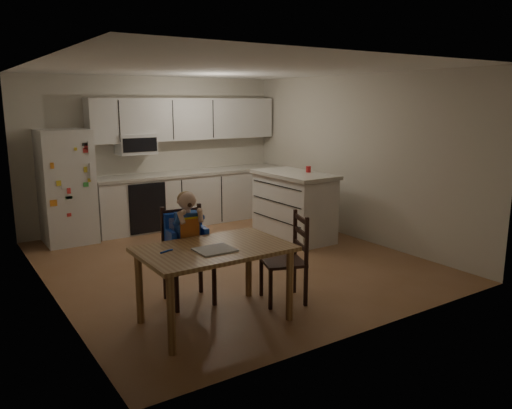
{
  "coord_description": "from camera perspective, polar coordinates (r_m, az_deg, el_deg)",
  "views": [
    {
      "loc": [
        -3.22,
        -5.53,
        2.1
      ],
      "look_at": [
        -0.19,
        -0.93,
        0.96
      ],
      "focal_mm": 35.0,
      "sensor_mm": 36.0,
      "label": 1
    }
  ],
  "objects": [
    {
      "name": "room",
      "position": [
        6.87,
        -5.17,
        4.56
      ],
      "size": [
        4.52,
        5.01,
        2.51
      ],
      "color": "brown",
      "rests_on": "ground"
    },
    {
      "name": "chair_booster",
      "position": [
        5.28,
        -7.96,
        -3.52
      ],
      "size": [
        0.5,
        0.5,
        1.2
      ],
      "rotation": [
        0.0,
        0.0,
        -0.12
      ],
      "color": "black",
      "rests_on": "ground"
    },
    {
      "name": "napkin",
      "position": [
        4.63,
        -4.74,
        -5.18
      ],
      "size": [
        0.34,
        0.3,
        0.01
      ],
      "primitive_type": "cube",
      "color": "silver",
      "rests_on": "dining_table"
    },
    {
      "name": "kitchen_island",
      "position": [
        7.75,
        4.33,
        -0.08
      ],
      "size": [
        0.73,
        1.39,
        1.03
      ],
      "color": "silver",
      "rests_on": "ground"
    },
    {
      "name": "chair_side",
      "position": [
        5.31,
        4.12,
        -5.44
      ],
      "size": [
        0.54,
        0.54,
        0.95
      ],
      "rotation": [
        0.0,
        0.0,
        -1.91
      ],
      "color": "black",
      "rests_on": "ground"
    },
    {
      "name": "kitchen_run",
      "position": [
        8.7,
        -7.73,
        3.54
      ],
      "size": [
        3.37,
        0.62,
        2.15
      ],
      "color": "silver",
      "rests_on": "ground"
    },
    {
      "name": "red_cup",
      "position": [
        7.71,
        6.01,
        4.03
      ],
      "size": [
        0.08,
        0.08,
        0.09
      ],
      "primitive_type": "cylinder",
      "color": "red",
      "rests_on": "kitchen_island"
    },
    {
      "name": "dining_table",
      "position": [
        4.77,
        -4.77,
        -6.03
      ],
      "size": [
        1.4,
        0.9,
        0.75
      ],
      "color": "brown",
      "rests_on": "ground"
    },
    {
      "name": "refrigerator",
      "position": [
        7.96,
        -20.85,
        1.92
      ],
      "size": [
        0.72,
        0.7,
        1.7
      ],
      "primitive_type": "cube",
      "color": "silver",
      "rests_on": "ground"
    },
    {
      "name": "toddler_spoon",
      "position": [
        4.64,
        -10.29,
        -5.29
      ],
      "size": [
        0.12,
        0.06,
        0.02
      ],
      "primitive_type": "cylinder",
      "rotation": [
        0.0,
        1.57,
        0.35
      ],
      "color": "blue",
      "rests_on": "dining_table"
    }
  ]
}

